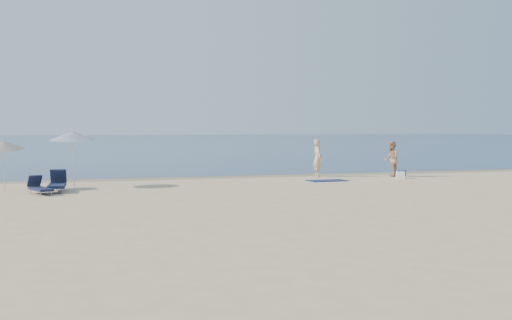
{
  "coord_description": "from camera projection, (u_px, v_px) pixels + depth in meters",
  "views": [
    {
      "loc": [
        -9.01,
        -10.88,
        2.48
      ],
      "look_at": [
        -0.63,
        16.0,
        1.0
      ],
      "focal_mm": 45.0,
      "sensor_mm": 36.0,
      "label": 1
    }
  ],
  "objects": [
    {
      "name": "beach_towel",
      "position": [
        327.0,
        181.0,
        29.12
      ],
      "size": [
        1.82,
        1.07,
        0.03
      ],
      "primitive_type": "cube",
      "rotation": [
        0.0,
        0.0,
        0.05
      ],
      "color": "#0F1B4F",
      "rests_on": "ground"
    },
    {
      "name": "lounger_left",
      "position": [
        40.0,
        188.0,
        23.39
      ],
      "size": [
        0.99,
        1.6,
        0.67
      ],
      "rotation": [
        0.0,
        0.0,
        0.35
      ],
      "color": "#141A38",
      "rests_on": "ground"
    },
    {
      "name": "white_bag",
      "position": [
        400.0,
        175.0,
        30.43
      ],
      "size": [
        0.49,
        0.46,
        0.33
      ],
      "primitive_type": "cube",
      "rotation": [
        0.0,
        0.0,
        -0.43
      ],
      "color": "white",
      "rests_on": "ground"
    },
    {
      "name": "person_right",
      "position": [
        391.0,
        159.0,
        31.58
      ],
      "size": [
        0.98,
        1.06,
        1.75
      ],
      "primitive_type": "imported",
      "rotation": [
        0.0,
        0.0,
        -2.04
      ],
      "color": "tan",
      "rests_on": "ground"
    },
    {
      "name": "person_left",
      "position": [
        318.0,
        158.0,
        31.61
      ],
      "size": [
        0.49,
        0.7,
        1.85
      ],
      "primitive_type": "imported",
      "rotation": [
        0.0,
        0.0,
        1.5
      ],
      "color": "tan",
      "rests_on": "ground"
    },
    {
      "name": "umbrella_near",
      "position": [
        73.0,
        136.0,
        26.04
      ],
      "size": [
        2.32,
        2.34,
        2.4
      ],
      "rotation": [
        0.0,
        0.0,
        -0.3
      ],
      "color": "silver",
      "rests_on": "ground"
    },
    {
      "name": "wet_sand_strip",
      "position": [
        248.0,
        177.0,
        31.67
      ],
      "size": [
        240.0,
        1.6,
        0.0
      ],
      "primitive_type": "cube",
      "color": "#847254",
      "rests_on": "ground"
    },
    {
      "name": "blue_cooler",
      "position": [
        401.0,
        173.0,
        32.0
      ],
      "size": [
        0.47,
        0.39,
        0.29
      ],
      "primitive_type": "cube",
      "rotation": [
        0.0,
        0.0,
        0.27
      ],
      "color": "#1B4D95",
      "rests_on": "ground"
    },
    {
      "name": "umbrella_far",
      "position": [
        4.0,
        145.0,
        24.85
      ],
      "size": [
        1.63,
        1.65,
        2.05
      ],
      "rotation": [
        0.0,
        0.0,
        -0.08
      ],
      "color": "silver",
      "rests_on": "ground"
    },
    {
      "name": "lounger_right",
      "position": [
        57.0,
        184.0,
        24.33
      ],
      "size": [
        0.74,
        1.89,
        0.82
      ],
      "rotation": [
        0.0,
        0.0,
        -0.07
      ],
      "color": "#161E3C",
      "rests_on": "ground"
    },
    {
      "name": "sea",
      "position": [
        112.0,
        141.0,
        108.52
      ],
      "size": [
        240.0,
        160.0,
        0.01
      ],
      "primitive_type": "cube",
      "color": "#0D254E",
      "rests_on": "ground"
    }
  ]
}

